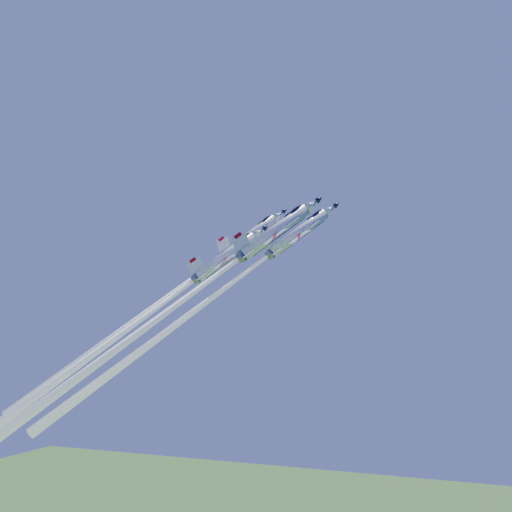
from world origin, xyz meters
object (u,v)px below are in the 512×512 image
at_px(jet_left, 161,302).
at_px(jet_right, 145,328).
at_px(jet_lead, 201,306).
at_px(jet_slot, 112,340).

xyz_separation_m(jet_left, jet_right, (4.68, -12.07, -4.68)).
height_order(jet_lead, jet_slot, jet_lead).
bearing_deg(jet_lead, jet_left, -112.92).
height_order(jet_lead, jet_left, jet_lead).
xyz_separation_m(jet_lead, jet_right, (-2.41, -13.46, -3.95)).
xyz_separation_m(jet_left, jet_slot, (-3.63, -8.36, -6.48)).
bearing_deg(jet_lead, jet_right, -44.15).
distance_m(jet_left, jet_slot, 11.18).
bearing_deg(jet_lead, jet_slot, -81.72).
bearing_deg(jet_slot, jet_right, 31.93).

